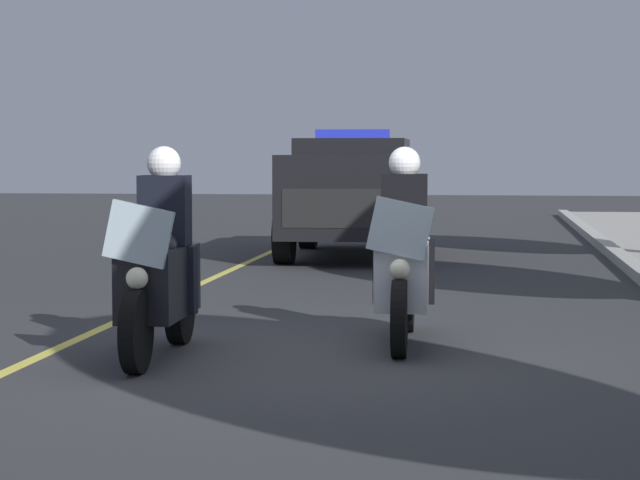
# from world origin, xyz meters

# --- Properties ---
(ground_plane) EXTENTS (80.00, 80.00, 0.00)m
(ground_plane) POSITION_xyz_m (0.00, 0.00, 0.00)
(ground_plane) COLOR #333335
(lane_stripe_center) EXTENTS (48.00, 0.12, 0.01)m
(lane_stripe_center) POSITION_xyz_m (0.00, -2.16, 0.00)
(lane_stripe_center) COLOR #E0D14C
(lane_stripe_center) RESTS_ON ground
(police_motorcycle_lead_left) EXTENTS (2.14, 0.58, 1.72)m
(police_motorcycle_lead_left) POSITION_xyz_m (0.18, -1.18, 0.70)
(police_motorcycle_lead_left) COLOR black
(police_motorcycle_lead_left) RESTS_ON ground
(police_motorcycle_lead_right) EXTENTS (2.14, 0.58, 1.72)m
(police_motorcycle_lead_right) POSITION_xyz_m (-0.82, 0.73, 0.70)
(police_motorcycle_lead_right) COLOR black
(police_motorcycle_lead_right) RESTS_ON ground
(police_suv) EXTENTS (4.96, 2.18, 2.05)m
(police_suv) POSITION_xyz_m (-10.02, -0.71, 1.07)
(police_suv) COLOR black
(police_suv) RESTS_ON ground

